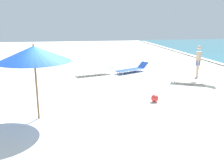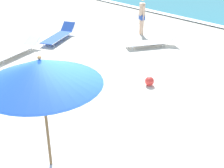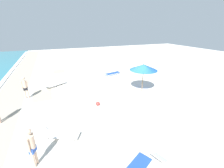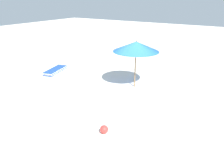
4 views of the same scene
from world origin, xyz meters
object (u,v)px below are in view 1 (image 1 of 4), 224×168
Objects in this scene: beach_umbrella at (34,54)px; beach_ball at (155,98)px; sun_lounger_near_water_left at (132,69)px; sun_lounger_near_water_right at (193,80)px; sun_lounger_beside_umbrella at (96,72)px; beachgoer_shoreline_child at (198,60)px.

beach_umbrella is 8.35× the size of beach_ball.
beach_umbrella reaches higher than sun_lounger_near_water_left.
beach_umbrella reaches higher than sun_lounger_near_water_right.
sun_lounger_beside_umbrella is 1.08× the size of sun_lounger_near_water_right.
beach_ball is at bearing -22.11° from beachgoer_shoreline_child.
beach_ball is at bearing -32.84° from sun_lounger_near_water_left.
sun_lounger_near_water_left is 1.05× the size of sun_lounger_near_water_right.
sun_lounger_near_water_right is 1.85m from beachgoer_shoreline_child.
beach_umbrella is at bearing -63.32° from sun_lounger_near_water_left.
beach_umbrella is 4.84m from beach_ball.
beachgoer_shoreline_child is at bearing 174.14° from sun_lounger_near_water_right.
beachgoer_shoreline_child is (-4.77, 8.06, -1.12)m from beach_umbrella.
beach_umbrella is at bearing -36.77° from sun_lounger_near_water_right.
beachgoer_shoreline_child is 5.39m from beach_ball.
beach_umbrella reaches higher than beach_ball.
beach_ball is (-1.01, 4.30, -1.97)m from beach_umbrella.
sun_lounger_near_water_left reaches higher than sun_lounger_beside_umbrella.
sun_lounger_near_water_right is (-3.38, 7.13, -1.91)m from beach_umbrella.
beach_ball is at bearing -22.19° from sun_lounger_near_water_right.
sun_lounger_near_water_right is at bearing 39.49° from sun_lounger_beside_umbrella.
sun_lounger_near_water_left is at bearing 174.96° from beach_ball.
sun_lounger_beside_umbrella is at bearing -82.68° from beachgoer_shoreline_child.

